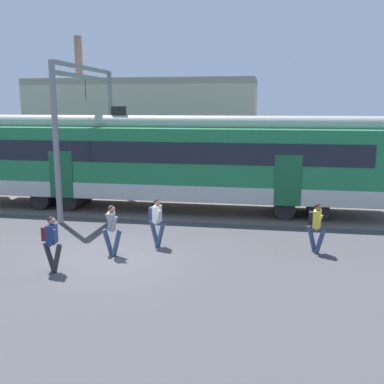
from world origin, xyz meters
name	(u,v)px	position (x,y,z in m)	size (l,w,h in m)	color
ground_plane	(111,257)	(0.00, 0.00, 0.00)	(160.00, 160.00, 0.00)	#424247
commuter_train	(6,158)	(-7.76, 6.91, 2.25)	(38.05, 3.07, 4.73)	#B7B7B2
pedestrian_navy	(51,239)	(-1.21, -1.50, 0.99)	(0.67, 0.54, 1.67)	#28282D
pedestrian_grey	(112,227)	(0.01, 0.18, 0.96)	(0.71, 0.53, 1.67)	navy
pedestrian_white	(157,218)	(1.19, 1.37, 0.99)	(0.63, 0.55, 1.67)	navy
pedestrian_yellow	(316,223)	(6.50, 1.59, 0.99)	(0.62, 0.60, 1.67)	navy
catenary_gantry	(87,115)	(-3.51, 6.91, 4.31)	(0.24, 6.64, 6.53)	gray
background_building	(144,129)	(-3.27, 15.75, 3.21)	(14.49, 5.00, 9.20)	#B2A899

